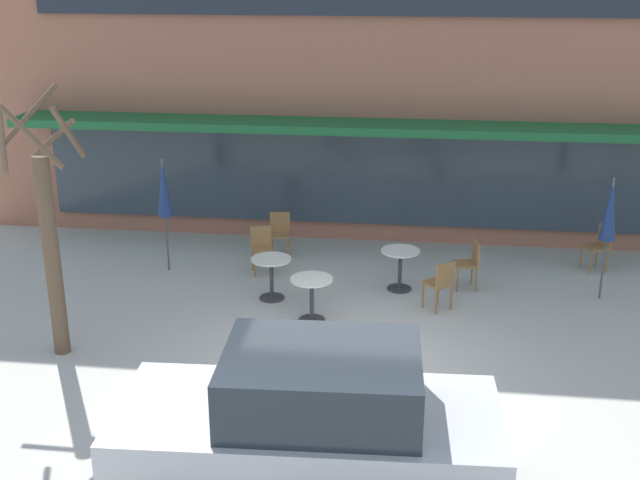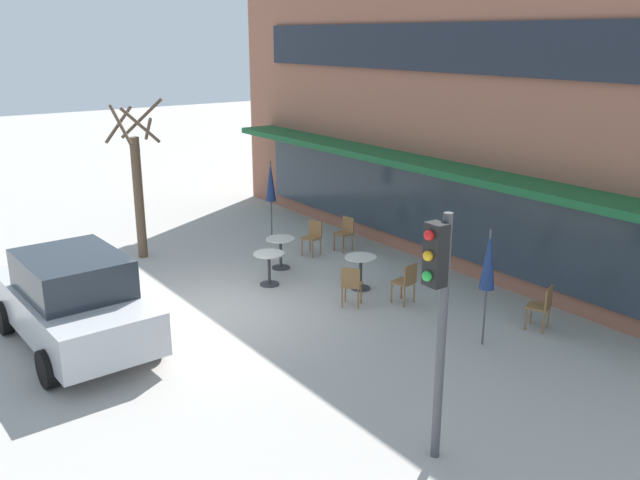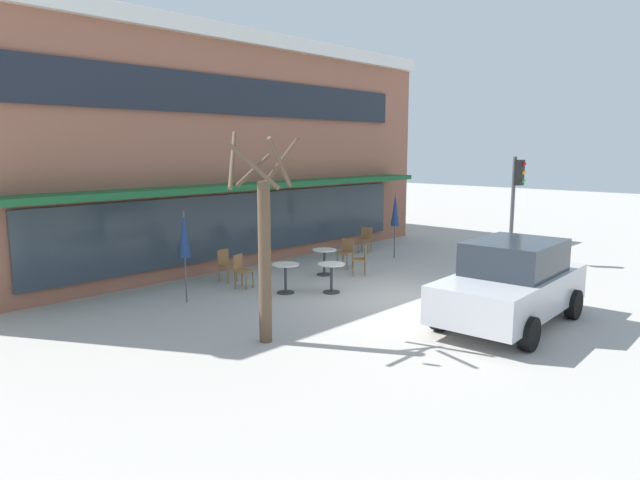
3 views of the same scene
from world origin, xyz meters
name	(u,v)px [view 2 (image 2 of 3)]	position (x,y,z in m)	size (l,w,h in m)	color
ground_plane	(212,314)	(0.00, 0.00, 0.00)	(80.00, 80.00, 0.00)	#ADA8A0
building_facade	(537,107)	(0.00, 9.96, 3.60)	(17.27, 9.10, 7.19)	#935B47
cafe_table_near_wall	(361,267)	(0.66, 3.36, 0.52)	(0.70, 0.70, 0.76)	#333338
cafe_table_streetside	(269,263)	(-0.75, 1.84, 0.52)	(0.70, 0.70, 0.76)	#333338
cafe_table_by_tree	(281,248)	(-1.57, 2.67, 0.52)	(0.70, 0.70, 0.76)	#333338
patio_umbrella_green_folded	(489,261)	(4.19, 3.40, 1.63)	(0.28, 0.28, 2.20)	#4C4C51
patio_umbrella_cream_folded	(271,182)	(-3.79, 3.78, 1.63)	(0.28, 0.28, 2.20)	#4C4C51
cafe_chair_0	(345,231)	(-1.80, 4.83, 0.53)	(0.44, 0.44, 0.89)	olive
cafe_chair_1	(313,235)	(-1.99, 3.92, 0.53)	(0.51, 0.51, 0.89)	olive
cafe_chair_2	(406,280)	(1.90, 3.59, 0.53)	(0.46, 0.46, 0.89)	olive
cafe_chair_3	(351,283)	(1.37, 2.54, 0.53)	(0.56, 0.56, 0.89)	olive
cafe_chair_4	(542,305)	(4.40, 4.80, 0.53)	(0.52, 0.52, 0.89)	olive
parked_sedan	(73,300)	(-0.14, -2.66, 0.88)	(4.28, 2.16, 1.76)	#B7B7BC
street_tree	(138,185)	(-4.39, 0.28, 1.86)	(1.34, 1.49, 3.98)	brown
traffic_light_pole	(438,299)	(6.15, 0.14, 2.30)	(0.26, 0.44, 3.40)	#47474C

